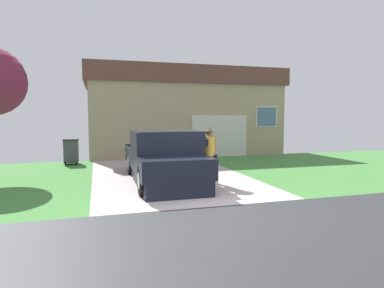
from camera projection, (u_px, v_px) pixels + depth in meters
name	position (u px, v px, depth m)	size (l,w,h in m)	color
ground	(242.00, 236.00, 5.74)	(29.20, 18.60, 0.18)	#B8ABA8
pickup_truck	(164.00, 159.00, 10.26)	(2.13, 5.45, 1.65)	black
person_with_hat	(209.00, 151.00, 10.06)	(0.51, 0.51, 1.75)	black
handbag	(212.00, 182.00, 9.80)	(0.35, 0.20, 0.42)	beige
house_with_garage	(180.00, 112.00, 19.38)	(10.67, 6.39, 4.67)	tan
wheeled_trash_bin	(71.00, 151.00, 14.16)	(0.60, 0.72, 1.12)	#424247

